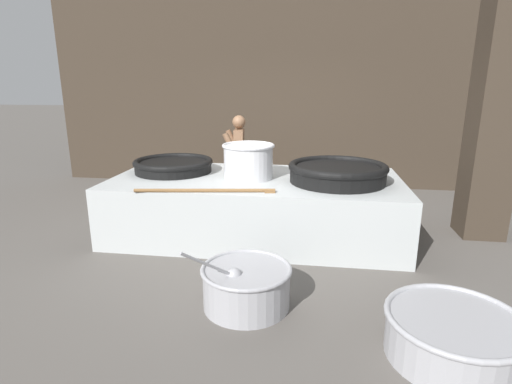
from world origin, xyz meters
TOP-DOWN VIEW (x-y plane):
  - ground_plane at (0.00, 0.00)m, footprint 60.00×60.00m
  - back_wall at (0.00, 2.84)m, footprint 8.76×0.24m
  - support_pillar at (2.92, 0.40)m, footprint 0.52×0.52m
  - hearth_platform at (0.00, 0.00)m, footprint 3.69×1.77m
  - giant_wok_near at (-1.17, 0.19)m, footprint 1.08×1.08m
  - giant_wok_far at (1.02, -0.09)m, footprint 1.21×1.21m
  - stock_pot at (-0.09, -0.03)m, footprint 0.67×0.67m
  - stirring_paddle at (-0.40, -0.78)m, footprint 1.57×0.30m
  - cook at (-0.44, 1.15)m, footprint 0.37×0.56m
  - prep_bowl_vegetables at (0.17, -1.79)m, footprint 0.84×0.91m
  - prep_bowl_meat at (1.77, -2.27)m, footprint 0.99×0.99m

SIDE VIEW (x-z plane):
  - ground_plane at x=0.00m, z-range 0.00..0.00m
  - prep_bowl_meat at x=1.77m, z-range 0.02..0.36m
  - prep_bowl_vegetables at x=0.17m, z-range -0.14..0.56m
  - hearth_platform at x=0.00m, z-range 0.00..0.77m
  - stirring_paddle at x=-0.40m, z-range 0.77..0.81m
  - cook at x=-0.44m, z-range 0.06..1.53m
  - giant_wok_near at x=-1.17m, z-range 0.77..0.95m
  - giant_wok_far at x=1.02m, z-range 0.78..1.01m
  - stock_pot at x=-0.09m, z-range 0.78..1.22m
  - back_wall at x=0.00m, z-range 0.00..4.04m
  - support_pillar at x=2.92m, z-range 0.00..4.04m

